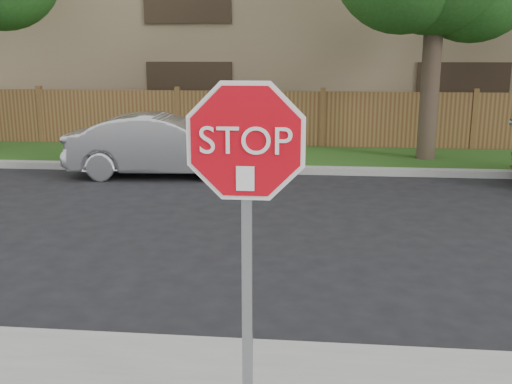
# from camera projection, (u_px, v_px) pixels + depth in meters

# --- Properties ---
(ground) EXTENTS (90.00, 90.00, 0.00)m
(ground) POSITION_uv_depth(u_px,v_px,m) (325.00, 352.00, 5.44)
(ground) COLOR black
(ground) RESTS_ON ground
(far_curb) EXTENTS (70.00, 0.30, 0.15)m
(far_curb) POSITION_uv_depth(u_px,v_px,m) (322.00, 170.00, 13.31)
(far_curb) COLOR gray
(far_curb) RESTS_ON ground
(grass_strip) EXTENTS (70.00, 3.00, 0.12)m
(grass_strip) POSITION_uv_depth(u_px,v_px,m) (322.00, 158.00, 14.91)
(grass_strip) COLOR #1E4714
(grass_strip) RESTS_ON ground
(fence) EXTENTS (70.00, 0.12, 1.60)m
(fence) POSITION_uv_depth(u_px,v_px,m) (322.00, 121.00, 16.29)
(fence) COLOR brown
(fence) RESTS_ON ground
(apartment_building) EXTENTS (35.20, 9.20, 7.20)m
(apartment_building) POSITION_uv_depth(u_px,v_px,m) (324.00, 26.00, 21.08)
(apartment_building) COLOR #97825D
(apartment_building) RESTS_ON ground
(stop_sign) EXTENTS (1.01, 0.13, 2.55)m
(stop_sign) POSITION_uv_depth(u_px,v_px,m) (246.00, 193.00, 3.64)
(stop_sign) COLOR gray
(stop_sign) RESTS_ON sidewalk_near
(sedan_left) EXTENTS (4.16, 1.75, 1.34)m
(sedan_left) POSITION_uv_depth(u_px,v_px,m) (163.00, 145.00, 12.98)
(sedan_left) COLOR #B3B4B8
(sedan_left) RESTS_ON ground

